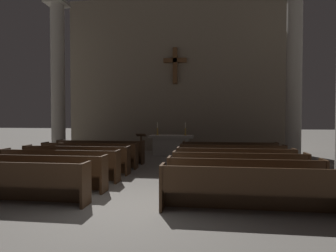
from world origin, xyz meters
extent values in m
plane|color=gray|center=(0.00, 0.00, 0.00)|extent=(80.00, 80.00, 0.00)
cube|color=#422B19|center=(-2.63, 0.00, 0.42)|extent=(3.53, 0.40, 0.05)
cube|color=#422B19|center=(-2.63, -0.23, 0.70)|extent=(3.53, 0.05, 0.50)
cube|color=#422B19|center=(-2.63, 0.18, 0.20)|extent=(3.53, 0.04, 0.40)
cube|color=#422B19|center=(-0.84, -0.02, 0.47)|extent=(0.06, 0.50, 0.95)
cube|color=#422B19|center=(-2.63, 1.14, 0.42)|extent=(3.53, 0.40, 0.05)
cube|color=#422B19|center=(-2.63, 0.92, 0.70)|extent=(3.53, 0.05, 0.50)
cube|color=#422B19|center=(-2.63, 1.32, 0.20)|extent=(3.53, 0.04, 0.40)
cube|color=#422B19|center=(-0.84, 1.12, 0.47)|extent=(0.06, 0.50, 0.95)
cube|color=#422B19|center=(-2.63, 2.28, 0.42)|extent=(3.53, 0.40, 0.05)
cube|color=#422B19|center=(-2.63, 2.06, 0.70)|extent=(3.53, 0.05, 0.50)
cube|color=#422B19|center=(-2.63, 2.46, 0.20)|extent=(3.53, 0.04, 0.40)
cube|color=#422B19|center=(-0.84, 2.26, 0.47)|extent=(0.06, 0.50, 0.95)
cube|color=#422B19|center=(-4.43, 2.26, 0.47)|extent=(0.06, 0.50, 0.95)
cube|color=#422B19|center=(-2.63, 3.42, 0.42)|extent=(3.53, 0.40, 0.05)
cube|color=#422B19|center=(-2.63, 3.20, 0.70)|extent=(3.53, 0.05, 0.50)
cube|color=#422B19|center=(-2.63, 3.60, 0.20)|extent=(3.53, 0.04, 0.40)
cube|color=#422B19|center=(-0.84, 3.40, 0.47)|extent=(0.06, 0.50, 0.95)
cube|color=#422B19|center=(-4.43, 3.40, 0.47)|extent=(0.06, 0.50, 0.95)
cube|color=#422B19|center=(-2.63, 4.56, 0.42)|extent=(3.53, 0.40, 0.05)
cube|color=#422B19|center=(-2.63, 4.34, 0.70)|extent=(3.53, 0.05, 0.50)
cube|color=#422B19|center=(-2.63, 4.74, 0.20)|extent=(3.53, 0.04, 0.40)
cube|color=#422B19|center=(-0.84, 4.54, 0.47)|extent=(0.06, 0.50, 0.95)
cube|color=#422B19|center=(-4.43, 4.54, 0.47)|extent=(0.06, 0.50, 0.95)
cube|color=#422B19|center=(-2.63, 5.70, 0.42)|extent=(3.53, 0.40, 0.05)
cube|color=#422B19|center=(-2.63, 5.48, 0.70)|extent=(3.53, 0.05, 0.50)
cube|color=#422B19|center=(-2.63, 5.88, 0.20)|extent=(3.53, 0.04, 0.40)
cube|color=#422B19|center=(-0.84, 5.68, 0.47)|extent=(0.06, 0.50, 0.95)
cube|color=#422B19|center=(-4.43, 5.68, 0.47)|extent=(0.06, 0.50, 0.95)
cube|color=#422B19|center=(2.63, 0.00, 0.42)|extent=(3.53, 0.40, 0.05)
cube|color=#422B19|center=(2.63, -0.23, 0.70)|extent=(3.53, 0.05, 0.50)
cube|color=#422B19|center=(2.63, 0.18, 0.20)|extent=(3.53, 0.04, 0.40)
cube|color=#422B19|center=(0.84, -0.02, 0.47)|extent=(0.06, 0.50, 0.95)
cube|color=#422B19|center=(2.63, 1.14, 0.42)|extent=(3.53, 0.40, 0.05)
cube|color=#422B19|center=(2.63, 0.92, 0.70)|extent=(3.53, 0.05, 0.50)
cube|color=#422B19|center=(2.63, 1.32, 0.20)|extent=(3.53, 0.04, 0.40)
cube|color=#422B19|center=(0.84, 1.12, 0.47)|extent=(0.06, 0.50, 0.95)
cube|color=#422B19|center=(4.43, 1.12, 0.47)|extent=(0.06, 0.50, 0.95)
cube|color=#422B19|center=(2.63, 2.28, 0.42)|extent=(3.53, 0.40, 0.05)
cube|color=#422B19|center=(2.63, 2.06, 0.70)|extent=(3.53, 0.05, 0.50)
cube|color=#422B19|center=(2.63, 2.46, 0.20)|extent=(3.53, 0.04, 0.40)
cube|color=#422B19|center=(0.84, 2.26, 0.47)|extent=(0.06, 0.50, 0.95)
cube|color=#422B19|center=(4.43, 2.26, 0.47)|extent=(0.06, 0.50, 0.95)
cube|color=#422B19|center=(2.63, 3.42, 0.42)|extent=(3.53, 0.40, 0.05)
cube|color=#422B19|center=(2.63, 3.20, 0.70)|extent=(3.53, 0.05, 0.50)
cube|color=#422B19|center=(2.63, 3.60, 0.20)|extent=(3.53, 0.04, 0.40)
cube|color=#422B19|center=(0.84, 3.40, 0.47)|extent=(0.06, 0.50, 0.95)
cube|color=#422B19|center=(4.43, 3.40, 0.47)|extent=(0.06, 0.50, 0.95)
cube|color=#422B19|center=(2.63, 4.56, 0.42)|extent=(3.53, 0.40, 0.05)
cube|color=#422B19|center=(2.63, 4.34, 0.70)|extent=(3.53, 0.05, 0.50)
cube|color=#422B19|center=(2.63, 4.74, 0.20)|extent=(3.53, 0.04, 0.40)
cube|color=#422B19|center=(0.84, 4.54, 0.47)|extent=(0.06, 0.50, 0.95)
cube|color=#422B19|center=(4.43, 4.54, 0.47)|extent=(0.06, 0.50, 0.95)
cube|color=#422B19|center=(2.63, 5.70, 0.42)|extent=(3.53, 0.40, 0.05)
cube|color=#422B19|center=(2.63, 5.48, 0.70)|extent=(3.53, 0.05, 0.50)
cube|color=#422B19|center=(2.63, 5.88, 0.20)|extent=(3.53, 0.04, 0.40)
cube|color=#422B19|center=(0.84, 5.68, 0.47)|extent=(0.06, 0.50, 0.95)
cube|color=#422B19|center=(4.43, 5.68, 0.47)|extent=(0.06, 0.50, 0.95)
cube|color=#ADA89E|center=(-5.63, 7.84, 0.10)|extent=(0.94, 0.94, 0.20)
cylinder|color=#ADA89E|center=(-5.63, 7.84, 3.73)|extent=(0.67, 0.67, 7.46)
cube|color=#ADA89E|center=(-5.63, 7.84, 7.54)|extent=(1.01, 1.01, 0.16)
cube|color=#ADA89E|center=(5.63, 7.84, 0.10)|extent=(0.94, 0.94, 0.20)
cylinder|color=#ADA89E|center=(5.63, 7.84, 3.73)|extent=(0.67, 0.67, 7.46)
cube|color=#A8A399|center=(0.00, 8.46, 0.44)|extent=(1.76, 0.72, 0.88)
cube|color=#A8A399|center=(0.00, 8.46, 0.94)|extent=(2.20, 0.90, 0.12)
cube|color=silver|center=(0.00, 8.46, 1.00)|extent=(2.09, 0.86, 0.01)
cylinder|color=#B79338|center=(-0.70, 8.46, 1.02)|extent=(0.16, 0.16, 0.02)
cylinder|color=#B79338|center=(-0.70, 8.46, 1.19)|extent=(0.07, 0.07, 0.35)
cylinder|color=silver|center=(-0.70, 8.46, 1.51)|extent=(0.04, 0.04, 0.29)
cylinder|color=#B79338|center=(0.70, 8.46, 1.02)|extent=(0.16, 0.16, 0.02)
cylinder|color=#B79338|center=(0.70, 8.46, 1.19)|extent=(0.07, 0.07, 0.35)
cylinder|color=silver|center=(0.70, 8.46, 1.51)|extent=(0.04, 0.04, 0.29)
cube|color=gray|center=(0.00, 10.45, 4.31)|extent=(12.34, 0.25, 8.62)
cube|color=brown|center=(0.00, 10.21, 4.74)|extent=(0.24, 0.24, 1.99)
cube|color=brown|center=(0.00, 10.21, 5.04)|extent=(1.27, 0.24, 0.24)
cylinder|color=#422B19|center=(-1.27, 7.26, 0.02)|extent=(0.36, 0.36, 0.04)
cylinder|color=#422B19|center=(-1.27, 7.26, 0.53)|extent=(0.10, 0.10, 1.05)
cube|color=#422B19|center=(-1.27, 7.26, 1.08)|extent=(0.44, 0.31, 0.15)
camera|label=1|loc=(1.75, -6.00, 1.93)|focal=31.36mm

